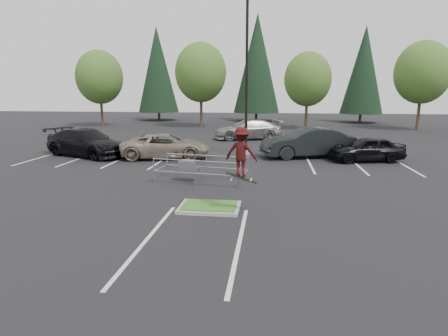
# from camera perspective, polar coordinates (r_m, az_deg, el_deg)

# --- Properties ---
(ground) EXTENTS (120.00, 120.00, 0.00)m
(ground) POSITION_cam_1_polar(r_m,az_deg,el_deg) (13.80, -2.22, -6.26)
(ground) COLOR black
(ground) RESTS_ON ground
(grass_median) EXTENTS (2.20, 1.60, 0.16)m
(grass_median) POSITION_cam_1_polar(r_m,az_deg,el_deg) (13.78, -2.23, -5.95)
(grass_median) COLOR gray
(grass_median) RESTS_ON ground
(stall_lines) EXTENTS (22.62, 17.60, 0.01)m
(stall_lines) POSITION_cam_1_polar(r_m,az_deg,el_deg) (19.76, -3.25, -0.72)
(stall_lines) COLOR silver
(stall_lines) RESTS_ON ground
(light_pole) EXTENTS (0.70, 0.60, 10.12)m
(light_pole) POSITION_cam_1_polar(r_m,az_deg,el_deg) (25.00, 3.44, 12.41)
(light_pole) COLOR gray
(light_pole) RESTS_ON ground
(decid_a) EXTENTS (5.44, 5.44, 8.91)m
(decid_a) POSITION_cam_1_polar(r_m,az_deg,el_deg) (47.50, -18.42, 12.77)
(decid_a) COLOR #38281C
(decid_a) RESTS_ON ground
(decid_b) EXTENTS (5.89, 5.89, 9.64)m
(decid_b) POSITION_cam_1_polar(r_m,az_deg,el_deg) (44.28, -3.56, 14.04)
(decid_b) COLOR #38281C
(decid_b) RESTS_ON ground
(decid_c) EXTENTS (5.12, 5.12, 8.38)m
(decid_c) POSITION_cam_1_polar(r_m,az_deg,el_deg) (42.96, 12.61, 12.81)
(decid_c) COLOR #38281C
(decid_c) RESTS_ON ground
(decid_d) EXTENTS (5.76, 5.76, 9.43)m
(decid_d) POSITION_cam_1_polar(r_m,az_deg,el_deg) (46.11, 27.97, 12.48)
(decid_d) COLOR #38281C
(decid_d) RESTS_ON ground
(conif_a) EXTENTS (5.72, 5.72, 13.00)m
(conif_a) POSITION_cam_1_polar(r_m,az_deg,el_deg) (55.43, -10.10, 14.52)
(conif_a) COLOR #38281C
(conif_a) RESTS_ON ground
(conif_b) EXTENTS (6.38, 6.38, 14.50)m
(conif_b) POSITION_cam_1_polar(r_m,az_deg,el_deg) (53.61, 5.04, 15.55)
(conif_b) COLOR #38281C
(conif_b) RESTS_ON ground
(conif_c) EXTENTS (5.50, 5.50, 12.50)m
(conif_c) POSITION_cam_1_polar(r_m,az_deg,el_deg) (53.82, 20.50, 13.79)
(conif_c) COLOR #38281C
(conif_c) RESTS_ON ground
(cart_corral) EXTENTS (4.43, 2.15, 1.21)m
(cart_corral) POSITION_cam_1_polar(r_m,az_deg,el_deg) (17.76, -4.92, 0.32)
(cart_corral) COLOR #93959C
(cart_corral) RESTS_ON ground
(skateboarder) EXTENTS (1.18, 0.81, 1.92)m
(skateboarder) POSITION_cam_1_polar(r_m,az_deg,el_deg) (12.59, 2.68, 2.42)
(skateboarder) COLOR black
(skateboarder) RESTS_ON ground
(car_l_tan) EXTENTS (6.00, 3.59, 1.56)m
(car_l_tan) POSITION_cam_1_polar(r_m,az_deg,el_deg) (24.16, -8.93, 3.32)
(car_l_tan) COLOR gray
(car_l_tan) RESTS_ON ground
(car_l_black) EXTENTS (6.65, 4.75, 1.79)m
(car_l_black) POSITION_cam_1_polar(r_m,az_deg,el_deg) (26.41, -20.36, 3.69)
(car_l_black) COLOR black
(car_l_black) RESTS_ON ground
(car_r_charc) EXTENTS (6.18, 3.66, 1.93)m
(car_r_charc) POSITION_cam_1_polar(r_m,az_deg,el_deg) (24.78, 12.55, 3.82)
(car_r_charc) COLOR black
(car_r_charc) RESTS_ON ground
(car_r_black) EXTENTS (4.74, 2.67, 1.52)m
(car_r_black) POSITION_cam_1_polar(r_m,az_deg,el_deg) (24.37, 20.98, 2.71)
(car_r_black) COLOR black
(car_r_black) RESTS_ON ground
(car_far_silver) EXTENTS (6.41, 4.10, 1.73)m
(car_far_silver) POSITION_cam_1_polar(r_m,az_deg,el_deg) (33.31, 3.82, 5.88)
(car_far_silver) COLOR #989893
(car_far_silver) RESTS_ON ground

